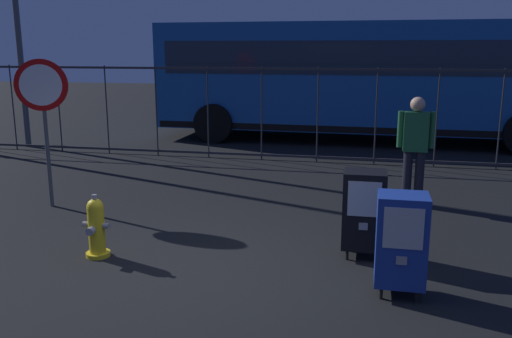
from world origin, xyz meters
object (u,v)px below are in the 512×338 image
object	(u,v)px
fire_hydrant	(96,228)
bus_far	(388,69)
newspaper_box_primary	(401,240)
stop_sign	(43,102)
newspaper_box_secondary	(364,210)
pedestrian	(415,145)
bus_near	(364,75)

from	to	relation	value
fire_hydrant	bus_far	size ratio (longest dim) A/B	0.07
newspaper_box_primary	stop_sign	distance (m)	5.58
newspaper_box_secondary	bus_far	size ratio (longest dim) A/B	0.10
fire_hydrant	newspaper_box_primary	size ratio (longest dim) A/B	0.73
fire_hydrant	bus_far	bearing A→B (deg)	74.52
newspaper_box_secondary	pedestrian	xyz separation A→B (m)	(0.71, 2.32, 0.38)
pedestrian	bus_near	distance (m)	6.09
newspaper_box_primary	bus_near	size ratio (longest dim) A/B	0.10
fire_hydrant	bus_near	size ratio (longest dim) A/B	0.07
newspaper_box_secondary	pedestrian	distance (m)	2.46
newspaper_box_primary	pedestrian	size ratio (longest dim) A/B	0.61
newspaper_box_primary	bus_far	world-z (taller)	bus_far
newspaper_box_secondary	stop_sign	size ratio (longest dim) A/B	0.46
bus_far	newspaper_box_secondary	bearing A→B (deg)	-87.84
newspaper_box_primary	bus_far	xyz separation A→B (m)	(0.19, 13.25, 1.14)
newspaper_box_primary	newspaper_box_secondary	world-z (taller)	same
newspaper_box_primary	fire_hydrant	bearing A→B (deg)	174.68
fire_hydrant	newspaper_box_primary	distance (m)	3.41
newspaper_box_primary	stop_sign	world-z (taller)	stop_sign
newspaper_box_secondary	bus_far	xyz separation A→B (m)	(0.56, 12.31, 1.14)
bus_far	stop_sign	bearing A→B (deg)	-110.45
fire_hydrant	stop_sign	xyz separation A→B (m)	(-1.69, 1.74, 1.25)
newspaper_box_primary	pedestrian	xyz separation A→B (m)	(0.35, 3.26, 0.38)
pedestrian	bus_far	size ratio (longest dim) A/B	0.16
newspaper_box_secondary	bus_far	world-z (taller)	bus_far
bus_near	stop_sign	bearing A→B (deg)	-120.94
newspaper_box_secondary	stop_sign	bearing A→B (deg)	166.72
stop_sign	pedestrian	world-z (taller)	stop_sign
fire_hydrant	newspaper_box_secondary	size ratio (longest dim) A/B	0.73
stop_sign	bus_far	world-z (taller)	bus_far
pedestrian	bus_near	size ratio (longest dim) A/B	0.16
bus_near	bus_far	xyz separation A→B (m)	(0.72, 4.02, 0.00)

